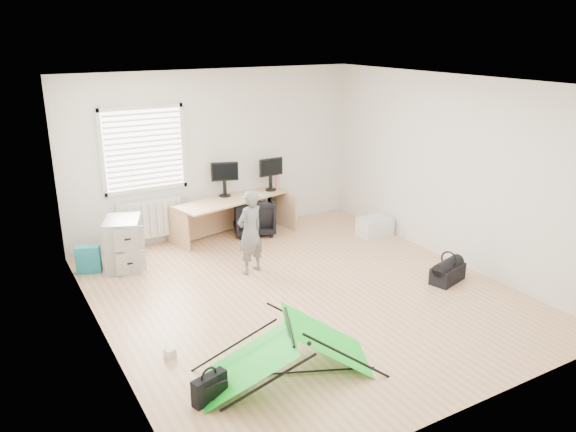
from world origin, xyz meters
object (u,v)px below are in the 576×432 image
monitor_right (271,179)px  laptop_bag (209,388)px  thermos (277,181)px  office_chair (254,216)px  kite (289,350)px  storage_crate (375,226)px  monitor_left (225,184)px  duffel_bag (447,274)px  desk (234,217)px  person (250,232)px  filing_cabinet (124,243)px

monitor_right → laptop_bag: 4.91m
thermos → office_chair: thermos is taller
thermos → kite: bearing=-117.4°
thermos → storage_crate: size_ratio=0.52×
monitor_right → laptop_bag: bearing=-126.4°
monitor_right → storage_crate: size_ratio=0.80×
monitor_left → thermos: (0.95, -0.05, -0.07)m
storage_crate → duffel_bag: (-0.29, -1.95, -0.03)m
office_chair → thermos: bearing=-145.2°
desk → office_chair: desk is taller
thermos → person: 2.03m
desk → monitor_left: size_ratio=4.41×
storage_crate → duffel_bag: size_ratio=1.01×
kite → duffel_bag: bearing=39.0°
office_chair → storage_crate: size_ratio=1.25×
monitor_right → person: 1.96m
desk → monitor_left: monitor_left is taller
thermos → kite: 4.52m
thermos → duffel_bag: bearing=-74.3°
storage_crate → monitor_left: bearing=149.1°
storage_crate → kite: bearing=-139.7°
storage_crate → desk: bearing=151.8°
person → duffel_bag: size_ratio=2.29×
office_chair → person: 1.64m
kite → office_chair: bearing=92.0°
desk → filing_cabinet: filing_cabinet is taller
desk → thermos: size_ratio=7.02×
thermos → person: size_ratio=0.23×
monitor_right → person: size_ratio=0.36×
office_chair → person: size_ratio=0.56×
desk → monitor_left: (-0.06, 0.17, 0.54)m
filing_cabinet → person: size_ratio=0.61×
filing_cabinet → desk: bearing=32.5°
office_chair → duffel_bag: (1.42, -3.04, -0.19)m
monitor_left → monitor_right: bearing=14.1°
filing_cabinet → person: person is taller
filing_cabinet → storage_crate: 4.04m
thermos → laptop_bag: 4.98m
filing_cabinet → thermos: thermos is taller
desk → duffel_bag: bearing=-74.0°
desk → person: person is taller
thermos → person: person is taller
desk → kite: desk is taller
kite → storage_crate: size_ratio=3.25×
kite → thermos: bearing=86.5°
laptop_bag → storage_crate: bearing=17.3°
desk → laptop_bag: 4.37m
storage_crate → duffel_bag: bearing=-98.5°
monitor_right → thermos: (0.13, 0.01, -0.07)m
duffel_bag → office_chair: bearing=99.1°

